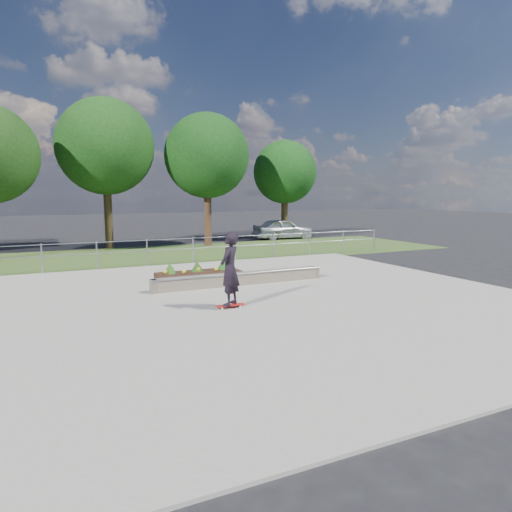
{
  "coord_description": "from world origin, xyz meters",
  "views": [
    {
      "loc": [
        -6.01,
        -11.55,
        3.09
      ],
      "look_at": [
        0.2,
        1.5,
        1.1
      ],
      "focal_mm": 32.0,
      "sensor_mm": 36.0,
      "label": 1
    }
  ],
  "objects_px": {
    "planter_bed": "(199,274)",
    "skateboarder": "(230,269)",
    "parked_car": "(283,229)",
    "grind_ledge": "(241,279)"
  },
  "relations": [
    {
      "from": "planter_bed",
      "to": "parked_car",
      "type": "distance_m",
      "value": 15.38
    },
    {
      "from": "grind_ledge",
      "to": "parked_car",
      "type": "height_order",
      "value": "parked_car"
    },
    {
      "from": "skateboarder",
      "to": "parked_car",
      "type": "distance_m",
      "value": 19.23
    },
    {
      "from": "grind_ledge",
      "to": "skateboarder",
      "type": "distance_m",
      "value": 3.25
    },
    {
      "from": "skateboarder",
      "to": "grind_ledge",
      "type": "bearing_deg",
      "value": 61.37
    },
    {
      "from": "planter_bed",
      "to": "skateboarder",
      "type": "height_order",
      "value": "skateboarder"
    },
    {
      "from": "skateboarder",
      "to": "parked_car",
      "type": "xyz_separation_m",
      "value": [
        10.47,
        16.12,
        -0.41
      ]
    },
    {
      "from": "planter_bed",
      "to": "skateboarder",
      "type": "relative_size",
      "value": 1.47
    },
    {
      "from": "skateboarder",
      "to": "parked_car",
      "type": "relative_size",
      "value": 0.5
    },
    {
      "from": "grind_ledge",
      "to": "planter_bed",
      "type": "relative_size",
      "value": 2.0
    }
  ]
}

